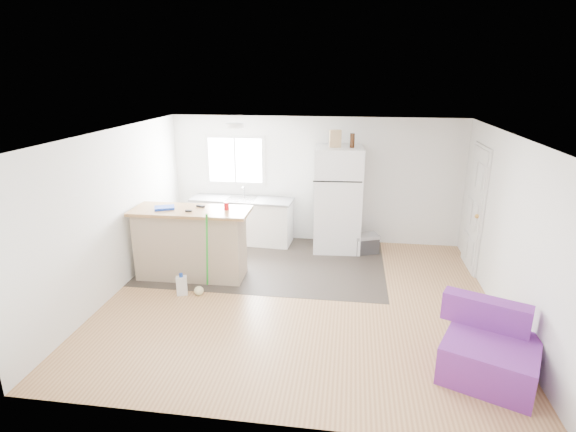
# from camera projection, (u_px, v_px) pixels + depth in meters

# --- Properties ---
(room) EXTENTS (5.51, 5.01, 2.41)m
(room) POSITION_uv_depth(u_px,v_px,m) (300.00, 221.00, 6.22)
(room) COLOR #A56F45
(room) RESTS_ON ground
(vinyl_zone) EXTENTS (4.05, 2.50, 0.00)m
(vinyl_zone) POSITION_uv_depth(u_px,v_px,m) (267.00, 262.00, 7.86)
(vinyl_zone) COLOR #2F2723
(vinyl_zone) RESTS_ON floor
(window) EXTENTS (1.18, 0.06, 0.98)m
(window) POSITION_uv_depth(u_px,v_px,m) (235.00, 160.00, 8.67)
(window) COLOR white
(window) RESTS_ON back_wall
(interior_door) EXTENTS (0.11, 0.92, 2.10)m
(interior_door) POSITION_uv_depth(u_px,v_px,m) (475.00, 210.00, 7.37)
(interior_door) COLOR white
(interior_door) RESTS_ON right_wall
(ceiling_fixture) EXTENTS (0.30, 0.30, 0.07)m
(ceiling_fixture) POSITION_uv_depth(u_px,v_px,m) (235.00, 125.00, 7.16)
(ceiling_fixture) COLOR white
(ceiling_fixture) RESTS_ON ceiling
(kitchen_cabinets) EXTENTS (1.99, 0.74, 1.14)m
(kitchen_cabinets) POSITION_uv_depth(u_px,v_px,m) (243.00, 220.00, 8.71)
(kitchen_cabinets) COLOR white
(kitchen_cabinets) RESTS_ON floor
(peninsula) EXTENTS (1.85, 0.73, 1.13)m
(peninsula) POSITION_uv_depth(u_px,v_px,m) (191.00, 243.00, 7.15)
(peninsula) COLOR tan
(peninsula) RESTS_ON floor
(refrigerator) EXTENTS (0.89, 0.85, 1.91)m
(refrigerator) POSITION_uv_depth(u_px,v_px,m) (337.00, 199.00, 8.20)
(refrigerator) COLOR white
(refrigerator) RESTS_ON floor
(cooler) EXTENTS (0.54, 0.46, 0.35)m
(cooler) POSITION_uv_depth(u_px,v_px,m) (365.00, 243.00, 8.22)
(cooler) COLOR #2E2D30
(cooler) RESTS_ON floor
(purple_seat) EXTENTS (1.20, 1.20, 0.76)m
(purple_seat) POSITION_uv_depth(u_px,v_px,m) (489.00, 351.00, 4.86)
(purple_seat) COLOR purple
(purple_seat) RESTS_ON floor
(cleaner_jug) EXTENTS (0.18, 0.15, 0.34)m
(cleaner_jug) POSITION_uv_depth(u_px,v_px,m) (182.00, 285.00, 6.66)
(cleaner_jug) COLOR silver
(cleaner_jug) RESTS_ON floor
(mop) EXTENTS (0.28, 0.35, 1.28)m
(mop) POSITION_uv_depth(u_px,v_px,m) (201.00, 280.00, 6.66)
(mop) COLOR green
(mop) RESTS_ON floor
(red_cup) EXTENTS (0.11, 0.11, 0.12)m
(red_cup) POSITION_uv_depth(u_px,v_px,m) (226.00, 206.00, 6.94)
(red_cup) COLOR red
(red_cup) RESTS_ON peninsula
(blue_tray) EXTENTS (0.36, 0.32, 0.04)m
(blue_tray) POSITION_uv_depth(u_px,v_px,m) (165.00, 208.00, 7.00)
(blue_tray) COLOR #1336B8
(blue_tray) RESTS_ON peninsula
(tool_a) EXTENTS (0.15, 0.10, 0.03)m
(tool_a) POSITION_uv_depth(u_px,v_px,m) (200.00, 206.00, 7.09)
(tool_a) COLOR black
(tool_a) RESTS_ON peninsula
(tool_b) EXTENTS (0.10, 0.04, 0.03)m
(tool_b) POSITION_uv_depth(u_px,v_px,m) (189.00, 211.00, 6.86)
(tool_b) COLOR black
(tool_b) RESTS_ON peninsula
(cardboard_box) EXTENTS (0.22, 0.14, 0.30)m
(cardboard_box) POSITION_uv_depth(u_px,v_px,m) (335.00, 139.00, 7.83)
(cardboard_box) COLOR tan
(cardboard_box) RESTS_ON refrigerator
(bottle_left) EXTENTS (0.07, 0.07, 0.25)m
(bottle_left) POSITION_uv_depth(u_px,v_px,m) (353.00, 141.00, 7.78)
(bottle_left) COLOR #331809
(bottle_left) RESTS_ON refrigerator
(bottle_right) EXTENTS (0.09, 0.09, 0.25)m
(bottle_right) POSITION_uv_depth(u_px,v_px,m) (352.00, 140.00, 7.80)
(bottle_right) COLOR #331809
(bottle_right) RESTS_ON refrigerator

